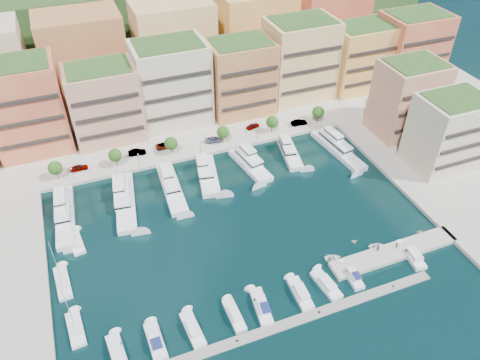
{
  "coord_description": "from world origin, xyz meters",
  "views": [
    {
      "loc": [
        -29.74,
        -77.16,
        81.5
      ],
      "look_at": [
        3.93,
        9.23,
        6.0
      ],
      "focal_mm": 35.0,
      "sensor_mm": 36.0,
      "label": 1
    }
  ],
  "objects_px": {
    "cruiser_0": "(118,354)",
    "yacht_6": "(337,147)",
    "tender_3": "(419,232)",
    "tree_0": "(55,168)",
    "lamppost_4": "(310,121)",
    "yacht_0": "(64,213)",
    "tender_2": "(377,246)",
    "cruiser_6": "(326,285)",
    "lamppost_3": "(257,132)",
    "lamppost_2": "(200,144)",
    "cruiser_1": "(156,342)",
    "sailboat_0": "(76,330)",
    "yacht_4": "(249,163)",
    "car_1": "(137,152)",
    "cruiser_7": "(352,276)",
    "tree_1": "(115,155)",
    "yacht_5": "(289,151)",
    "cruiser_2": "(193,329)",
    "cruiser_3": "(234,315)",
    "tree_5": "(318,112)",
    "tender_1": "(354,241)",
    "car_2": "(165,145)",
    "car_3": "(214,140)",
    "cruiser_5": "(300,294)",
    "sailboat_1": "(63,283)",
    "car_4": "(253,126)",
    "cruiser_4": "(261,307)",
    "tree_3": "(223,132)",
    "yacht_2": "(171,185)",
    "tender_0": "(333,258)",
    "car_5": "(299,123)",
    "lamppost_1": "(139,158)",
    "lamppost_0": "(72,172)",
    "person_1": "(396,245)",
    "yacht_3": "(207,173)",
    "person_0": "(378,248)",
    "cruiser_9": "(413,256)",
    "tree_4": "(272,122)",
    "car_0": "(79,168)"
  },
  "relations": [
    {
      "from": "yacht_6",
      "to": "car_0",
      "type": "height_order",
      "value": "yacht_6"
    },
    {
      "from": "tree_4",
      "to": "cruiser_3",
      "type": "bearing_deg",
      "value": -120.7
    },
    {
      "from": "yacht_0",
      "to": "yacht_2",
      "type": "relative_size",
      "value": 1.08
    },
    {
      "from": "lamppost_2",
      "to": "yacht_2",
      "type": "xyz_separation_m",
      "value": [
        -12.08,
        -11.83,
        -2.62
      ]
    },
    {
      "from": "sailboat_1",
      "to": "tree_3",
      "type": "bearing_deg",
      "value": 36.32
    },
    {
      "from": "tree_4",
      "to": "tender_2",
      "type": "height_order",
      "value": "tree_4"
    },
    {
      "from": "lamppost_4",
      "to": "cruiser_1",
      "type": "distance_m",
      "value": 84.0
    },
    {
      "from": "yacht_4",
      "to": "car_1",
      "type": "xyz_separation_m",
      "value": [
        -28.97,
        15.79,
        0.75
      ]
    },
    {
      "from": "sailboat_1",
      "to": "car_4",
      "type": "bearing_deg",
      "value": 33.78
    },
    {
      "from": "tree_5",
      "to": "car_1",
      "type": "relative_size",
      "value": 1.11
    },
    {
      "from": "car_2",
      "to": "cruiser_5",
      "type": "bearing_deg",
      "value": -164.99
    },
    {
      "from": "cruiser_0",
      "to": "tender_0",
      "type": "bearing_deg",
      "value": 7.19
    },
    {
      "from": "lamppost_4",
      "to": "cruiser_7",
      "type": "height_order",
      "value": "lamppost_4"
    },
    {
      "from": "cruiser_3",
      "to": "cruiser_7",
      "type": "bearing_deg",
      "value": -0.02
    },
    {
      "from": "car_2",
      "to": "person_1",
      "type": "height_order",
      "value": "person_1"
    },
    {
      "from": "cruiser_2",
      "to": "sailboat_0",
      "type": "height_order",
      "value": "sailboat_0"
    },
    {
      "from": "yacht_0",
      "to": "car_5",
      "type": "distance_m",
      "value": 75.15
    },
    {
      "from": "cruiser_6",
      "to": "tender_2",
      "type": "distance_m",
      "value": 17.6
    },
    {
      "from": "sailboat_1",
      "to": "tender_1",
      "type": "bearing_deg",
      "value": -10.52
    },
    {
      "from": "yacht_3",
      "to": "cruiser_6",
      "type": "bearing_deg",
      "value": -75.22
    },
    {
      "from": "cruiser_1",
      "to": "sailboat_0",
      "type": "relative_size",
      "value": 0.65
    },
    {
      "from": "yacht_4",
      "to": "sailboat_0",
      "type": "distance_m",
      "value": 64.09
    },
    {
      "from": "tree_3",
      "to": "cruiser_0",
      "type": "height_order",
      "value": "tree_3"
    },
    {
      "from": "cruiser_3",
      "to": "sailboat_0",
      "type": "xyz_separation_m",
      "value": [
        -30.29,
        8.47,
        -0.23
      ]
    },
    {
      "from": "lamppost_4",
      "to": "yacht_2",
      "type": "xyz_separation_m",
      "value": [
        -48.08,
        -11.83,
        -2.62
      ]
    },
    {
      "from": "tender_2",
      "to": "cruiser_6",
      "type": "bearing_deg",
      "value": 117.61
    },
    {
      "from": "tender_0",
      "to": "car_5",
      "type": "xyz_separation_m",
      "value": [
        17.9,
        52.45,
        1.45
      ]
    },
    {
      "from": "cruiser_4",
      "to": "sailboat_1",
      "type": "relative_size",
      "value": 0.71
    },
    {
      "from": "tree_5",
      "to": "cruiser_3",
      "type": "bearing_deg",
      "value": -130.99
    },
    {
      "from": "cruiser_6",
      "to": "car_3",
      "type": "distance_m",
      "value": 59.84
    },
    {
      "from": "tree_1",
      "to": "yacht_5",
      "type": "distance_m",
      "value": 49.92
    },
    {
      "from": "tender_2",
      "to": "person_0",
      "type": "height_order",
      "value": "person_0"
    },
    {
      "from": "tender_1",
      "to": "car_2",
      "type": "height_order",
      "value": "car_2"
    },
    {
      "from": "lamppost_0",
      "to": "cruiser_4",
      "type": "bearing_deg",
      "value": -60.59
    },
    {
      "from": "cruiser_0",
      "to": "yacht_6",
      "type": "bearing_deg",
      "value": 30.88
    },
    {
      "from": "yacht_4",
      "to": "cruiser_6",
      "type": "relative_size",
      "value": 2.04
    },
    {
      "from": "yacht_4",
      "to": "cruiser_2",
      "type": "distance_m",
      "value": 55.01
    },
    {
      "from": "tender_0",
      "to": "cruiser_5",
      "type": "bearing_deg",
      "value": 131.08
    },
    {
      "from": "tree_5",
      "to": "yacht_0",
      "type": "height_order",
      "value": "tree_5"
    },
    {
      "from": "tender_1",
      "to": "car_1",
      "type": "height_order",
      "value": "car_1"
    },
    {
      "from": "yacht_3",
      "to": "tender_3",
      "type": "height_order",
      "value": "yacht_3"
    },
    {
      "from": "cruiser_3",
      "to": "car_4",
      "type": "bearing_deg",
      "value": 64.41
    },
    {
      "from": "tender_3",
      "to": "tree_0",
      "type": "bearing_deg",
      "value": 61.78
    },
    {
      "from": "car_5",
      "to": "car_2",
      "type": "bearing_deg",
      "value": 91.42
    },
    {
      "from": "cruiser_4",
      "to": "tender_0",
      "type": "bearing_deg",
      "value": 17.16
    },
    {
      "from": "lamppost_3",
      "to": "lamppost_2",
      "type": "bearing_deg",
      "value": 180.0
    },
    {
      "from": "yacht_4",
      "to": "cruiser_9",
      "type": "height_order",
      "value": "yacht_4"
    },
    {
      "from": "lamppost_4",
      "to": "yacht_0",
      "type": "xyz_separation_m",
      "value": [
        -75.71,
        -12.55,
        -2.62
      ]
    },
    {
      "from": "yacht_6",
      "to": "car_4",
      "type": "relative_size",
      "value": 5.05
    },
    {
      "from": "lamppost_1",
      "to": "yacht_4",
      "type": "height_order",
      "value": "yacht_4"
    }
  ]
}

